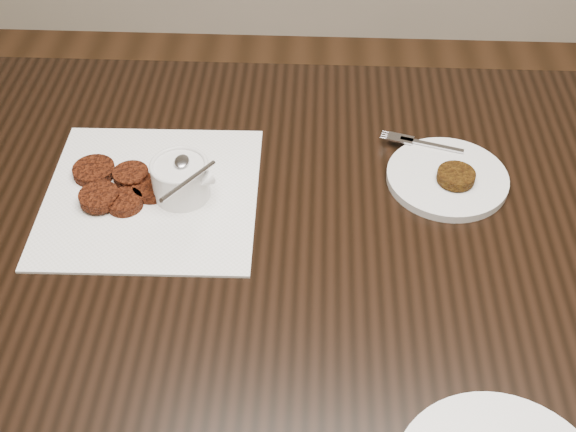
# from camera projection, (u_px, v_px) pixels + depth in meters

# --- Properties ---
(table) EXTENTS (1.42, 0.92, 0.75)m
(table) POSITION_uv_depth(u_px,v_px,m) (327.00, 405.00, 1.22)
(table) COLOR black
(table) RESTS_ON floor
(napkin) EXTENTS (0.31, 0.31, 0.00)m
(napkin) POSITION_uv_depth(u_px,v_px,m) (152.00, 195.00, 1.03)
(napkin) COLOR white
(napkin) RESTS_ON table
(sauce_ramekin) EXTENTS (0.12, 0.12, 0.12)m
(sauce_ramekin) POSITION_uv_depth(u_px,v_px,m) (178.00, 163.00, 0.99)
(sauce_ramekin) COLOR silver
(sauce_ramekin) RESTS_ON napkin
(patty_cluster) EXTENTS (0.26, 0.26, 0.02)m
(patty_cluster) POSITION_uv_depth(u_px,v_px,m) (119.00, 191.00, 1.02)
(patty_cluster) COLOR #5B200C
(patty_cluster) RESTS_ON napkin
(plate_with_patty) EXTENTS (0.22, 0.22, 0.03)m
(plate_with_patty) POSITION_uv_depth(u_px,v_px,m) (448.00, 175.00, 1.05)
(plate_with_patty) COLOR silver
(plate_with_patty) RESTS_ON table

